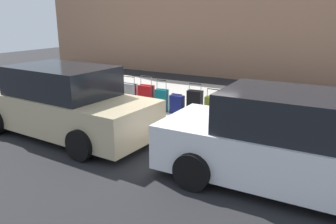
# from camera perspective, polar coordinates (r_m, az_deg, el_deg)

# --- Properties ---
(ground_plane) EXTENTS (40.00, 40.00, 0.00)m
(ground_plane) POSITION_cam_1_polar(r_m,az_deg,el_deg) (8.79, 1.60, -2.53)
(ground_plane) COLOR black
(sidewalk_curb) EXTENTS (18.00, 5.00, 0.14)m
(sidewalk_curb) POSITION_cam_1_polar(r_m,az_deg,el_deg) (10.95, 7.86, 1.44)
(sidewalk_curb) COLOR #ADA89E
(sidewalk_curb) RESTS_ON ground_plane
(suitcase_teal_0) EXTENTS (0.46, 0.26, 0.82)m
(suitcase_teal_0) POSITION_cam_1_polar(r_m,az_deg,el_deg) (8.46, 22.16, -0.78)
(suitcase_teal_0) COLOR #0F606B
(suitcase_teal_0) RESTS_ON sidewalk_curb
(suitcase_red_1) EXTENTS (0.44, 0.20, 0.83)m
(suitcase_red_1) POSITION_cam_1_polar(r_m,az_deg,el_deg) (8.58, 18.35, -0.89)
(suitcase_red_1) COLOR red
(suitcase_red_1) RESTS_ON sidewalk_curb
(suitcase_silver_2) EXTENTS (0.38, 0.28, 1.07)m
(suitcase_silver_2) POSITION_cam_1_polar(r_m,az_deg,el_deg) (8.60, 14.87, 0.05)
(suitcase_silver_2) COLOR #9EA0A8
(suitcase_silver_2) RESTS_ON sidewalk_curb
(suitcase_maroon_3) EXTENTS (0.50, 0.22, 0.96)m
(suitcase_maroon_3) POSITION_cam_1_polar(r_m,az_deg,el_deg) (8.78, 11.38, 0.25)
(suitcase_maroon_3) COLOR maroon
(suitcase_maroon_3) RESTS_ON sidewalk_curb
(suitcase_olive_4) EXTENTS (0.48, 0.22, 0.82)m
(suitcase_olive_4) POSITION_cam_1_polar(r_m,az_deg,el_deg) (8.99, 7.72, 0.67)
(suitcase_olive_4) COLOR #59601E
(suitcase_olive_4) RESTS_ON sidewalk_curb
(suitcase_black_5) EXTENTS (0.41, 0.25, 0.91)m
(suitcase_black_5) POSITION_cam_1_polar(r_m,az_deg,el_deg) (9.21, 4.51, 1.48)
(suitcase_black_5) COLOR black
(suitcase_black_5) RESTS_ON sidewalk_curb
(suitcase_navy_6) EXTENTS (0.39, 0.22, 0.57)m
(suitcase_navy_6) POSITION_cam_1_polar(r_m,az_deg,el_deg) (9.42, 1.51, 1.27)
(suitcase_navy_6) COLOR navy
(suitcase_navy_6) RESTS_ON sidewalk_curb
(suitcase_teal_7) EXTENTS (0.36, 0.25, 0.92)m
(suitcase_teal_7) POSITION_cam_1_polar(r_m,az_deg,el_deg) (9.65, -1.08, 1.99)
(suitcase_teal_7) COLOR #0F606B
(suitcase_teal_7) RESTS_ON sidewalk_curb
(suitcase_red_8) EXTENTS (0.43, 0.25, 0.98)m
(suitcase_red_8) POSITION_cam_1_polar(r_m,az_deg,el_deg) (9.91, -3.65, 2.54)
(suitcase_red_8) COLOR red
(suitcase_red_8) RESTS_ON sidewalk_curb
(suitcase_silver_9) EXTENTS (0.49, 0.27, 0.92)m
(suitcase_silver_9) POSITION_cam_1_polar(r_m,az_deg,el_deg) (10.21, -6.53, 2.88)
(suitcase_silver_9) COLOR #9EA0A8
(suitcase_silver_9) RESTS_ON sidewalk_curb
(fire_hydrant) EXTENTS (0.39, 0.21, 0.74)m
(fire_hydrant) POSITION_cam_1_polar(r_m,az_deg,el_deg) (10.90, -10.83, 3.71)
(fire_hydrant) COLOR red
(fire_hydrant) RESTS_ON sidewalk_curb
(bollard_post) EXTENTS (0.13, 0.13, 0.72)m
(bollard_post) POSITION_cam_1_polar(r_m,az_deg,el_deg) (11.15, -13.39, 3.69)
(bollard_post) COLOR #333338
(bollard_post) RESTS_ON sidewalk_curb
(parked_car_white_0) EXTENTS (4.47, 2.01, 1.62)m
(parked_car_white_0) POSITION_cam_1_polar(r_m,az_deg,el_deg) (5.91, 20.18, -5.15)
(parked_car_white_0) COLOR silver
(parked_car_white_0) RESTS_ON ground_plane
(parked_car_beige_1) EXTENTS (4.74, 2.13, 1.66)m
(parked_car_beige_1) POSITION_cam_1_polar(r_m,az_deg,el_deg) (8.41, -17.16, 1.38)
(parked_car_beige_1) COLOR tan
(parked_car_beige_1) RESTS_ON ground_plane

